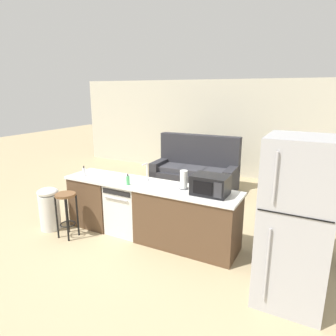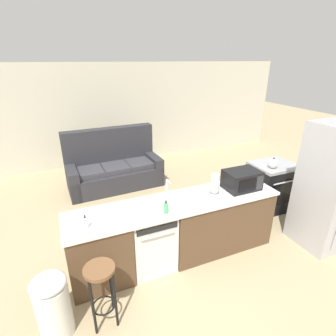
{
  "view_description": "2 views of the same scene",
  "coord_description": "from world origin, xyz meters",
  "px_view_note": "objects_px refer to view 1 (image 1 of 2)",
  "views": [
    {
      "loc": [
        2.53,
        -3.8,
        2.33
      ],
      "look_at": [
        0.27,
        0.44,
        1.07
      ],
      "focal_mm": 32.0,
      "sensor_mm": 36.0,
      "label": 1
    },
    {
      "loc": [
        -1.16,
        -2.76,
        2.67
      ],
      "look_at": [
        0.29,
        0.66,
        1.12
      ],
      "focal_mm": 28.0,
      "sensor_mm": 36.0,
      "label": 2
    }
  ],
  "objects_px": {
    "dishwasher": "(128,208)",
    "bar_stool": "(66,206)",
    "paper_towel_roll": "(184,180)",
    "dish_soap_bottle": "(84,172)",
    "kettle": "(290,191)",
    "stove_range": "(300,226)",
    "trash_bin": "(49,208)",
    "microwave": "(210,185)",
    "refrigerator": "(295,223)",
    "couch": "(196,172)",
    "soap_bottle": "(128,180)"
  },
  "relations": [
    {
      "from": "microwave",
      "to": "dish_soap_bottle",
      "type": "bearing_deg",
      "value": -176.65
    },
    {
      "from": "dishwasher",
      "to": "couch",
      "type": "relative_size",
      "value": 0.41
    },
    {
      "from": "stove_range",
      "to": "soap_bottle",
      "type": "bearing_deg",
      "value": -163.25
    },
    {
      "from": "paper_towel_roll",
      "to": "kettle",
      "type": "xyz_separation_m",
      "value": [
        1.44,
        0.38,
        -0.05
      ]
    },
    {
      "from": "dishwasher",
      "to": "paper_towel_roll",
      "type": "relative_size",
      "value": 2.98
    },
    {
      "from": "bar_stool",
      "to": "microwave",
      "type": "bearing_deg",
      "value": 15.89
    },
    {
      "from": "soap_bottle",
      "to": "kettle",
      "type": "xyz_separation_m",
      "value": [
        2.28,
        0.61,
        0.01
      ]
    },
    {
      "from": "bar_stool",
      "to": "trash_bin",
      "type": "xyz_separation_m",
      "value": [
        -0.48,
        0.06,
        -0.16
      ]
    },
    {
      "from": "dishwasher",
      "to": "bar_stool",
      "type": "height_order",
      "value": "dishwasher"
    },
    {
      "from": "stove_range",
      "to": "kettle",
      "type": "xyz_separation_m",
      "value": [
        -0.17,
        -0.13,
        0.53
      ]
    },
    {
      "from": "microwave",
      "to": "trash_bin",
      "type": "relative_size",
      "value": 0.68
    },
    {
      "from": "microwave",
      "to": "dish_soap_bottle",
      "type": "height_order",
      "value": "microwave"
    },
    {
      "from": "paper_towel_roll",
      "to": "dish_soap_bottle",
      "type": "distance_m",
      "value": 1.8
    },
    {
      "from": "stove_range",
      "to": "bar_stool",
      "type": "xyz_separation_m",
      "value": [
        -3.35,
        -1.17,
        0.08
      ]
    },
    {
      "from": "dishwasher",
      "to": "bar_stool",
      "type": "relative_size",
      "value": 1.14
    },
    {
      "from": "stove_range",
      "to": "trash_bin",
      "type": "height_order",
      "value": "stove_range"
    },
    {
      "from": "microwave",
      "to": "kettle",
      "type": "bearing_deg",
      "value": 22.91
    },
    {
      "from": "stove_range",
      "to": "paper_towel_roll",
      "type": "distance_m",
      "value": 1.78
    },
    {
      "from": "dishwasher",
      "to": "refrigerator",
      "type": "xyz_separation_m",
      "value": [
        2.6,
        -0.55,
        0.52
      ]
    },
    {
      "from": "dishwasher",
      "to": "refrigerator",
      "type": "height_order",
      "value": "refrigerator"
    },
    {
      "from": "microwave",
      "to": "refrigerator",
      "type": "bearing_deg",
      "value": -25.12
    },
    {
      "from": "refrigerator",
      "to": "microwave",
      "type": "relative_size",
      "value": 3.77
    },
    {
      "from": "kettle",
      "to": "trash_bin",
      "type": "height_order",
      "value": "kettle"
    },
    {
      "from": "refrigerator",
      "to": "paper_towel_roll",
      "type": "relative_size",
      "value": 6.68
    },
    {
      "from": "refrigerator",
      "to": "kettle",
      "type": "height_order",
      "value": "refrigerator"
    },
    {
      "from": "microwave",
      "to": "soap_bottle",
      "type": "relative_size",
      "value": 2.84
    },
    {
      "from": "refrigerator",
      "to": "soap_bottle",
      "type": "bearing_deg",
      "value": 171.57
    },
    {
      "from": "dishwasher",
      "to": "couch",
      "type": "height_order",
      "value": "couch"
    },
    {
      "from": "trash_bin",
      "to": "paper_towel_roll",
      "type": "bearing_deg",
      "value": 15.04
    },
    {
      "from": "soap_bottle",
      "to": "trash_bin",
      "type": "xyz_separation_m",
      "value": [
        -1.39,
        -0.37,
        -0.59
      ]
    },
    {
      "from": "dish_soap_bottle",
      "to": "soap_bottle",
      "type": "bearing_deg",
      "value": -3.33
    },
    {
      "from": "kettle",
      "to": "bar_stool",
      "type": "distance_m",
      "value": 3.38
    },
    {
      "from": "paper_towel_roll",
      "to": "dish_soap_bottle",
      "type": "height_order",
      "value": "paper_towel_roll"
    },
    {
      "from": "trash_bin",
      "to": "refrigerator",
      "type": "bearing_deg",
      "value": 0.13
    },
    {
      "from": "couch",
      "to": "bar_stool",
      "type": "bearing_deg",
      "value": -104.04
    },
    {
      "from": "dishwasher",
      "to": "refrigerator",
      "type": "distance_m",
      "value": 2.71
    },
    {
      "from": "stove_range",
      "to": "trash_bin",
      "type": "bearing_deg",
      "value": -163.9
    },
    {
      "from": "microwave",
      "to": "dish_soap_bottle",
      "type": "distance_m",
      "value": 2.23
    },
    {
      "from": "paper_towel_roll",
      "to": "kettle",
      "type": "relative_size",
      "value": 1.38
    },
    {
      "from": "paper_towel_roll",
      "to": "kettle",
      "type": "distance_m",
      "value": 1.49
    },
    {
      "from": "couch",
      "to": "kettle",
      "type": "bearing_deg",
      "value": -44.21
    },
    {
      "from": "soap_bottle",
      "to": "trash_bin",
      "type": "relative_size",
      "value": 0.24
    },
    {
      "from": "dishwasher",
      "to": "couch",
      "type": "distance_m",
      "value": 2.71
    },
    {
      "from": "dishwasher",
      "to": "stove_range",
      "type": "distance_m",
      "value": 2.66
    },
    {
      "from": "microwave",
      "to": "couch",
      "type": "distance_m",
      "value": 3.1
    },
    {
      "from": "paper_towel_roll",
      "to": "refrigerator",
      "type": "bearing_deg",
      "value": -20.26
    },
    {
      "from": "paper_towel_roll",
      "to": "bar_stool",
      "type": "distance_m",
      "value": 1.94
    },
    {
      "from": "kettle",
      "to": "bar_stool",
      "type": "xyz_separation_m",
      "value": [
        -3.19,
        -1.05,
        -0.45
      ]
    },
    {
      "from": "microwave",
      "to": "kettle",
      "type": "height_order",
      "value": "microwave"
    },
    {
      "from": "stove_range",
      "to": "dish_soap_bottle",
      "type": "xyz_separation_m",
      "value": [
        -3.39,
        -0.68,
        0.52
      ]
    }
  ]
}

